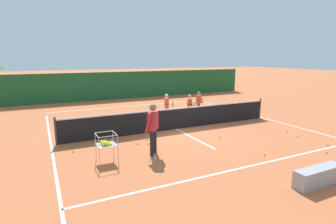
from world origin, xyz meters
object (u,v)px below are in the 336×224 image
(tennis_ball_1, at_px, (327,152))
(courtside_bench, at_px, (318,176))
(student_2, at_px, (199,101))
(tennis_ball_7, at_px, (138,143))
(tennis_ball_9, at_px, (264,154))
(instructor, at_px, (153,124))
(tennis_ball_8, at_px, (220,137))
(ball_cart, at_px, (106,143))
(tennis_ball_4, at_px, (287,131))
(tennis_ball_6, at_px, (298,136))
(student_1, at_px, (190,105))
(tennis_net, at_px, (176,118))
(tennis_ball_0, at_px, (328,145))
(tennis_ball_5, at_px, (147,139))
(tennis_ball_2, at_px, (73,151))
(tennis_ball_3, at_px, (148,144))
(student_0, at_px, (167,104))

(tennis_ball_1, relative_size, courtside_bench, 0.05)
(student_2, relative_size, tennis_ball_7, 19.29)
(tennis_ball_7, xyz_separation_m, tennis_ball_9, (3.39, -2.94, 0.00))
(instructor, relative_size, tennis_ball_8, 25.32)
(instructor, xyz_separation_m, ball_cart, (-1.56, 0.03, -0.44))
(tennis_ball_7, bearing_deg, tennis_ball_4, -11.64)
(courtside_bench, bearing_deg, tennis_ball_6, 44.45)
(tennis_ball_1, height_order, tennis_ball_6, same)
(student_1, height_order, courtside_bench, student_1)
(tennis_net, bearing_deg, tennis_ball_9, -75.26)
(tennis_ball_0, relative_size, tennis_ball_8, 1.00)
(tennis_net, height_order, tennis_ball_7, tennis_net)
(ball_cart, relative_size, tennis_ball_6, 13.22)
(tennis_ball_5, bearing_deg, tennis_ball_0, -31.38)
(student_2, height_order, tennis_ball_4, student_2)
(tennis_ball_2, bearing_deg, instructor, -29.89)
(student_2, xyz_separation_m, tennis_ball_8, (-1.61, -4.16, -0.76))
(tennis_ball_6, bearing_deg, ball_cart, 173.79)
(tennis_ball_5, bearing_deg, tennis_ball_8, -20.41)
(courtside_bench, bearing_deg, tennis_ball_3, 119.22)
(student_0, distance_m, tennis_ball_7, 4.11)
(ball_cart, distance_m, tennis_ball_3, 2.11)
(tennis_ball_7, xyz_separation_m, tennis_ball_8, (3.25, -0.73, 0.00))
(tennis_ball_8, bearing_deg, student_0, 98.74)
(student_0, height_order, courtside_bench, student_0)
(tennis_ball_8, bearing_deg, ball_cart, -174.60)
(tennis_ball_1, height_order, courtside_bench, courtside_bench)
(tennis_ball_1, xyz_separation_m, tennis_ball_3, (-5.10, 3.51, 0.00))
(tennis_ball_1, distance_m, tennis_ball_5, 6.36)
(tennis_ball_3, height_order, courtside_bench, courtside_bench)
(tennis_ball_6, bearing_deg, tennis_ball_3, 162.82)
(tennis_ball_6, bearing_deg, tennis_ball_5, 158.01)
(tennis_ball_0, relative_size, tennis_ball_3, 1.00)
(tennis_ball_3, bearing_deg, instructor, -102.59)
(student_2, relative_size, tennis_ball_2, 19.29)
(tennis_ball_1, bearing_deg, student_0, 112.44)
(tennis_net, bearing_deg, student_0, 77.84)
(ball_cart, relative_size, tennis_ball_0, 13.22)
(tennis_ball_6, bearing_deg, tennis_ball_7, 162.05)
(tennis_ball_0, bearing_deg, tennis_net, 131.60)
(ball_cart, relative_size, tennis_ball_8, 13.22)
(tennis_ball_1, relative_size, tennis_ball_7, 1.00)
(student_0, relative_size, tennis_ball_3, 20.05)
(tennis_ball_6, distance_m, tennis_ball_9, 2.94)
(student_2, height_order, tennis_ball_7, student_2)
(tennis_ball_0, relative_size, tennis_ball_6, 1.00)
(instructor, height_order, tennis_ball_7, instructor)
(tennis_ball_5, height_order, courtside_bench, courtside_bench)
(student_0, relative_size, courtside_bench, 0.91)
(tennis_ball_3, bearing_deg, tennis_ball_7, 150.37)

